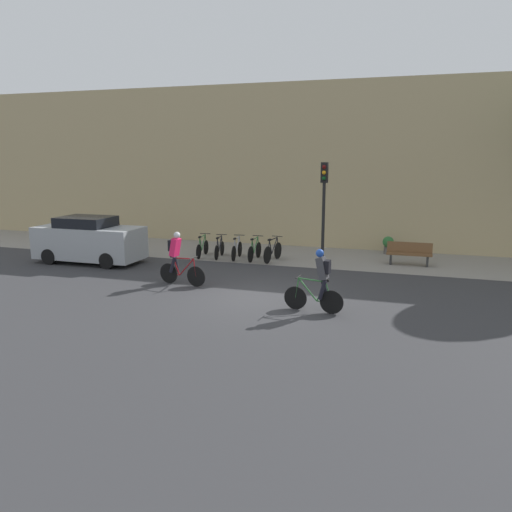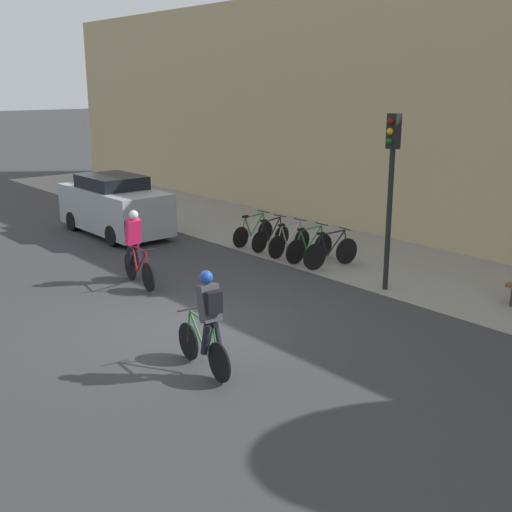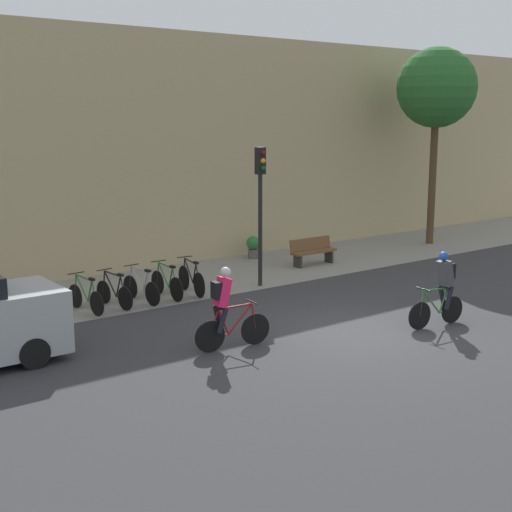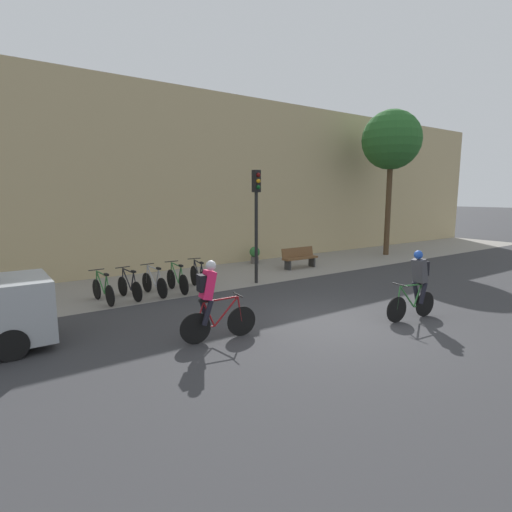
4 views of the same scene
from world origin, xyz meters
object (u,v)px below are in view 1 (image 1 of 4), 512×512
(parked_bike_0, at_px, (202,248))
(bench, at_px, (409,253))
(parked_bike_4, at_px, (273,251))
(parked_car, at_px, (89,240))
(cyclist_grey, at_px, (320,279))
(potted_plant, at_px, (388,244))
(cyclist_pink, at_px, (177,257))
(parked_bike_1, at_px, (219,249))
(traffic_light_pole, at_px, (324,196))
(parked_bike_3, at_px, (255,251))
(parked_bike_2, at_px, (237,250))

(parked_bike_0, distance_m, bench, 8.49)
(parked_bike_4, height_order, parked_car, parked_car)
(cyclist_grey, relative_size, potted_plant, 2.27)
(cyclist_pink, relative_size, parked_bike_1, 1.12)
(parked_bike_1, bearing_deg, traffic_light_pole, -5.20)
(parked_bike_0, bearing_deg, parked_bike_3, 0.02)
(cyclist_pink, xyz_separation_m, parked_bike_3, (1.24, 4.57, -0.55))
(parked_bike_4, relative_size, bench, 1.00)
(parked_bike_1, height_order, parked_car, parked_car)
(parked_car, bearing_deg, bench, 15.23)
(parked_bike_2, distance_m, parked_bike_4, 1.56)
(cyclist_pink, relative_size, traffic_light_pole, 0.45)
(cyclist_grey, bearing_deg, parked_bike_2, 126.83)
(cyclist_pink, relative_size, parked_bike_2, 1.06)
(cyclist_pink, height_order, cyclist_grey, cyclist_pink)
(parked_bike_3, height_order, bench, parked_bike_3)
(cyclist_pink, xyz_separation_m, parked_bike_1, (-0.32, 4.57, -0.56))
(parked_bike_2, distance_m, traffic_light_pole, 4.38)
(parked_bike_1, height_order, parked_bike_3, parked_bike_3)
(parked_bike_0, xyz_separation_m, traffic_light_pole, (5.23, -0.40, 2.37))
(potted_plant, bearing_deg, traffic_light_pole, -124.06)
(bench, xyz_separation_m, parked_car, (-12.32, -3.35, 0.43))
(cyclist_pink, xyz_separation_m, cyclist_grey, (5.08, -1.59, 0.00))
(parked_bike_0, distance_m, parked_bike_3, 2.34)
(traffic_light_pole, bearing_deg, parked_car, -167.49)
(cyclist_grey, relative_size, parked_car, 0.41)
(parked_bike_0, relative_size, bench, 0.96)
(parked_bike_3, distance_m, traffic_light_pole, 3.75)
(cyclist_grey, relative_size, parked_bike_4, 1.02)
(cyclist_grey, bearing_deg, parked_bike_3, 121.89)
(parked_bike_0, xyz_separation_m, bench, (8.44, 0.93, 0.09))
(parked_bike_0, bearing_deg, cyclist_grey, -44.93)
(parked_bike_0, xyz_separation_m, potted_plant, (7.53, 3.00, 0.05))
(cyclist_pink, relative_size, parked_bike_4, 1.03)
(parked_bike_1, distance_m, potted_plant, 7.39)
(cyclist_pink, bearing_deg, parked_bike_3, 74.81)
(parked_bike_0, relative_size, potted_plant, 2.13)
(parked_car, xyz_separation_m, potted_plant, (11.40, 5.42, -0.46))
(parked_bike_0, height_order, traffic_light_pole, traffic_light_pole)
(cyclist_pink, height_order, traffic_light_pole, traffic_light_pole)
(cyclist_grey, bearing_deg, potted_plant, 81.60)
(cyclist_grey, bearing_deg, traffic_light_pole, 99.36)
(parked_bike_4, bearing_deg, parked_bike_1, -179.99)
(parked_bike_3, relative_size, parked_car, 0.39)
(parked_bike_1, distance_m, parked_bike_2, 0.78)
(parked_bike_1, height_order, parked_bike_4, parked_bike_4)
(cyclist_grey, xyz_separation_m, parked_bike_3, (-3.83, 6.16, -0.55))
(cyclist_grey, xyz_separation_m, traffic_light_pole, (-0.95, 5.76, 1.80))
(parked_car, bearing_deg, parked_bike_4, 19.12)
(parked_bike_1, bearing_deg, parked_bike_3, 0.00)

